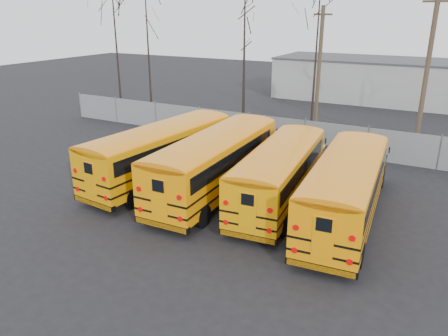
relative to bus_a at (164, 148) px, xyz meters
The scene contains 13 objects.
ground 6.07m from the bus_a, 33.39° to the right, with size 120.00×120.00×0.00m, color black.
fence 10.08m from the bus_a, 61.24° to the left, with size 40.00×0.04×2.00m, color gray.
distant_building 29.61m from the bus_a, 76.65° to the left, with size 22.00×8.00×4.00m, color #AAAAA5.
bus_a is the anchor object (origin of this frame).
bus_b 3.37m from the bus_a, ahead, with size 2.88×11.31×3.15m.
bus_c 6.54m from the bus_a, ahead, with size 3.34×10.46×2.88m.
bus_d 9.73m from the bus_a, ahead, with size 3.32×10.91×3.01m.
utility_pole_left 14.46m from the bus_a, 73.30° to the left, with size 1.51×0.76×9.00m.
utility_pole_right 17.11m from the bus_a, 47.86° to the left, with size 1.70×0.66×9.82m.
tree_0 18.81m from the bus_a, 138.16° to the left, with size 0.26×0.26×12.99m, color black.
tree_1 14.69m from the bus_a, 130.04° to the left, with size 0.26×0.26×11.49m, color black.
tree_2 14.00m from the bus_a, 97.97° to the left, with size 0.26×0.26×10.21m, color black.
tree_3 14.12m from the bus_a, 72.81° to the left, with size 0.26×0.26×11.86m, color black.
Camera 1 is at (8.46, -14.65, 8.65)m, focal length 35.00 mm.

